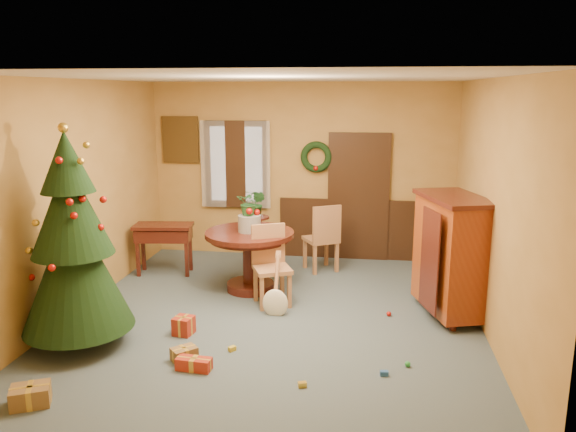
% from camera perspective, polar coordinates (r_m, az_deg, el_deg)
% --- Properties ---
extents(room_envelope, '(5.50, 5.50, 5.50)m').
position_cam_1_polar(room_envelope, '(9.32, 2.59, 2.47)').
color(room_envelope, '#374750').
rests_on(room_envelope, ground).
extents(dining_table, '(1.24, 1.24, 0.85)m').
position_cam_1_polar(dining_table, '(7.84, -3.90, -3.40)').
color(dining_table, black).
rests_on(dining_table, floor).
extents(urn, '(0.31, 0.31, 0.23)m').
position_cam_1_polar(urn, '(7.75, -3.94, -0.76)').
color(urn, slate).
rests_on(urn, dining_table).
extents(centerpiece_plant, '(0.32, 0.28, 0.36)m').
position_cam_1_polar(centerpiece_plant, '(7.69, -3.97, 1.37)').
color(centerpiece_plant, '#1E4C23').
rests_on(centerpiece_plant, urn).
extents(chair_near, '(0.60, 0.60, 1.04)m').
position_cam_1_polar(chair_near, '(7.39, -1.79, -4.68)').
color(chair_near, brown).
rests_on(chair_near, floor).
extents(chair_far, '(0.63, 0.63, 1.07)m').
position_cam_1_polar(chair_far, '(8.65, 3.60, -2.03)').
color(chair_far, brown).
rests_on(chair_far, floor).
extents(guitar, '(0.43, 0.56, 0.75)m').
position_cam_1_polar(guitar, '(7.03, -1.30, -7.14)').
color(guitar, '#EFE8C7').
rests_on(guitar, floor).
extents(plant_stand, '(0.34, 0.34, 0.88)m').
position_cam_1_polar(plant_stand, '(8.65, -3.03, -2.19)').
color(plant_stand, black).
rests_on(plant_stand, floor).
extents(stand_plant, '(0.26, 0.23, 0.40)m').
position_cam_1_polar(stand_plant, '(8.53, -3.07, 1.25)').
color(stand_plant, '#19471E').
rests_on(stand_plant, plant_stand).
extents(christmas_tree, '(1.18, 1.18, 2.44)m').
position_cam_1_polar(christmas_tree, '(6.40, -20.99, -2.69)').
color(christmas_tree, '#382111').
rests_on(christmas_tree, floor).
extents(writing_desk, '(0.92, 0.54, 0.77)m').
position_cam_1_polar(writing_desk, '(8.76, -12.51, -2.06)').
color(writing_desk, black).
rests_on(writing_desk, floor).
extents(sideboard, '(0.95, 1.32, 1.52)m').
position_cam_1_polar(sideboard, '(7.18, 16.31, -3.58)').
color(sideboard, '#631D0B').
rests_on(sideboard, floor).
extents(gift_a, '(0.40, 0.36, 0.18)m').
position_cam_1_polar(gift_a, '(5.75, -24.69, -16.25)').
color(gift_a, brown).
rests_on(gift_a, floor).
extents(gift_b, '(0.24, 0.24, 0.21)m').
position_cam_1_polar(gift_b, '(6.71, -10.55, -10.89)').
color(gift_b, '#A32915').
rests_on(gift_b, floor).
extents(gift_c, '(0.30, 0.30, 0.14)m').
position_cam_1_polar(gift_c, '(6.13, -10.50, -13.60)').
color(gift_c, brown).
rests_on(gift_c, floor).
extents(gift_d, '(0.37, 0.18, 0.13)m').
position_cam_1_polar(gift_d, '(5.93, -9.54, -14.60)').
color(gift_d, '#A32915').
rests_on(gift_d, floor).
extents(toy_a, '(0.09, 0.06, 0.05)m').
position_cam_1_polar(toy_a, '(5.84, 9.74, -15.48)').
color(toy_a, '#224E94').
rests_on(toy_a, floor).
extents(toy_b, '(0.06, 0.06, 0.06)m').
position_cam_1_polar(toy_b, '(6.04, 12.06, -14.50)').
color(toy_b, green).
rests_on(toy_b, floor).
extents(toy_c, '(0.09, 0.09, 0.05)m').
position_cam_1_polar(toy_c, '(6.27, -5.70, -13.27)').
color(toy_c, gold).
rests_on(toy_c, floor).
extents(toy_d, '(0.06, 0.06, 0.06)m').
position_cam_1_polar(toy_d, '(7.23, 10.21, -9.75)').
color(toy_d, '#B9140C').
rests_on(toy_d, floor).
extents(toy_e, '(0.09, 0.07, 0.05)m').
position_cam_1_polar(toy_e, '(5.57, 1.46, -16.75)').
color(toy_e, gold).
rests_on(toy_e, floor).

